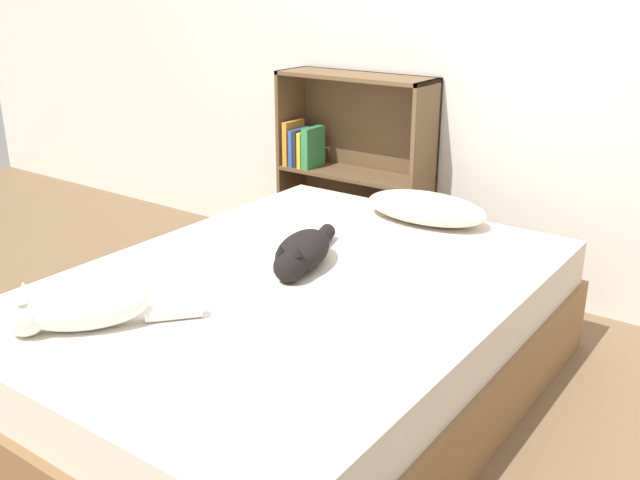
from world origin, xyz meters
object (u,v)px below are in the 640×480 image
object	(u,v)px
cat_light	(75,308)
bookshelf	(353,169)
bed	(295,341)
cat_dark	(302,252)
pillow	(426,208)

from	to	relation	value
cat_light	bookshelf	xyz separation A→B (m)	(-0.28, 1.92, -0.03)
bed	cat_dark	size ratio (longest dim) A/B	4.02
pillow	bookshelf	distance (m)	0.77
bed	bookshelf	world-z (taller)	bookshelf
pillow	cat_dark	bearing A→B (deg)	-98.98
bed	cat_light	xyz separation A→B (m)	(-0.30, -0.68, 0.31)
bed	pillow	xyz separation A→B (m)	(0.07, 0.83, 0.30)
bed	pillow	world-z (taller)	pillow
cat_light	bed	bearing A→B (deg)	-163.07
bed	cat_light	world-z (taller)	cat_light
cat_light	bookshelf	distance (m)	1.94
cat_light	pillow	bearing A→B (deg)	-153.12
bed	bookshelf	xyz separation A→B (m)	(-0.57, 1.25, 0.28)
cat_dark	bookshelf	world-z (taller)	bookshelf
bed	pillow	distance (m)	0.88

